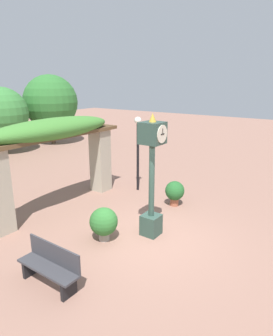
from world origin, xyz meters
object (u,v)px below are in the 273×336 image
(pedestal_clock, at_px, (152,173))
(lamp_post, at_px, (138,142))
(potted_plant_near_right, at_px, (104,222))
(park_bench, at_px, (50,266))
(potted_plant_near_left, at_px, (175,192))

(pedestal_clock, bearing_deg, lamp_post, 40.90)
(potted_plant_near_right, relative_size, park_bench, 0.60)
(potted_plant_near_left, distance_m, lamp_post, 2.46)
(pedestal_clock, height_order, potted_plant_near_right, pedestal_clock)
(potted_plant_near_right, bearing_deg, lamp_post, 21.90)
(pedestal_clock, relative_size, potted_plant_near_left, 3.89)
(potted_plant_near_left, height_order, lamp_post, lamp_post)
(potted_plant_near_left, bearing_deg, lamp_post, 74.28)
(lamp_post, bearing_deg, pedestal_clock, -139.10)
(potted_plant_near_right, xyz_separation_m, lamp_post, (3.75, 1.51, 1.40))
(potted_plant_near_left, relative_size, potted_plant_near_right, 0.94)
(park_bench, bearing_deg, lamp_post, 107.30)
(potted_plant_near_right, bearing_deg, pedestal_clock, -41.06)
(potted_plant_near_right, relative_size, lamp_post, 0.32)
(pedestal_clock, xyz_separation_m, park_bench, (-3.05, 0.58, -1.38))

